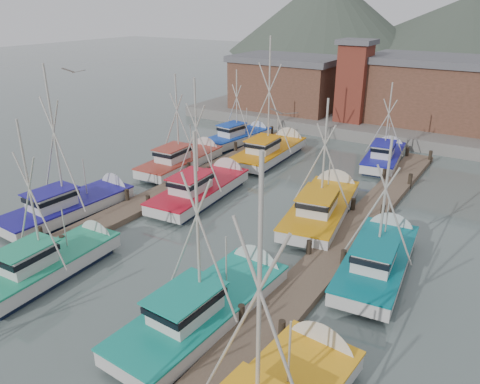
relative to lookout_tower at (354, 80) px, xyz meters
The scene contains 20 objects.
ground 33.52m from the lookout_tower, 86.53° to the right, with size 260.00×260.00×0.00m, color #51615E.
dock_left 29.87m from the lookout_tower, 99.80° to the right, with size 2.30×46.00×1.50m.
dock_right 30.79m from the lookout_tower, 72.73° to the right, with size 2.30×46.00×1.50m.
quay 6.67m from the lookout_tower, 63.43° to the left, with size 44.00×16.00×1.20m, color slate.
shed_left 9.30m from the lookout_tower, 167.47° to the left, with size 12.72×8.48×6.20m.
shed_center 8.99m from the lookout_tower, 26.57° to the left, with size 14.84×9.54×6.90m.
lookout_tower is the anchor object (origin of this frame).
distant_hills 90.40m from the lookout_tower, 96.85° to the left, with size 175.00×140.00×42.00m.
boat_4 36.91m from the lookout_tower, 94.38° to the right, with size 3.66×8.81×9.19m.
boat_5 35.92m from the lookout_tower, 79.61° to the right, with size 4.01×10.25×9.86m.
boat_6 32.32m from the lookout_tower, 104.29° to the right, with size 4.42×9.71×10.90m.
boat_8 24.41m from the lookout_tower, 95.67° to the right, with size 3.93×10.13×9.68m.
boat_9 23.45m from the lookout_tower, 74.04° to the right, with size 4.85×10.70×9.02m.
boat_10 21.47m from the lookout_tower, 111.74° to the right, with size 3.72×9.54×8.92m.
boat_11 29.58m from the lookout_tower, 66.66° to the right, with size 3.88×9.65×8.41m.
boat_12 14.15m from the lookout_tower, 101.57° to the right, with size 4.67×10.33×11.75m.
boat_13 12.12m from the lookout_tower, 53.88° to the right, with size 3.71×8.84×7.92m.
boat_14 13.87m from the lookout_tower, 125.95° to the right, with size 3.60×8.68×8.06m.
gull_near 34.36m from the lookout_tower, 94.10° to the right, with size 1.55×0.64×0.24m.
gull_far 30.37m from the lookout_tower, 76.85° to the right, with size 1.55×0.64×0.24m.
Camera 1 is at (15.06, -16.27, 13.46)m, focal length 35.00 mm.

